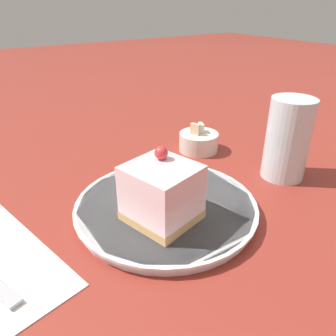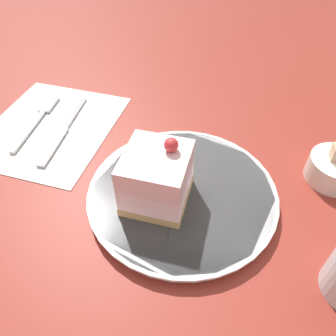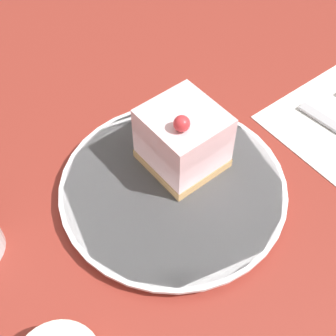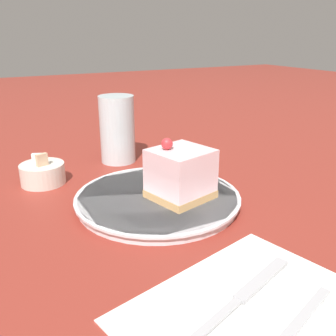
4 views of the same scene
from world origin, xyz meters
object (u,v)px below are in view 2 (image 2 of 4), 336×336
(fork, at_px, (39,117))
(sugar_bowl, at_px, (335,169))
(plate, at_px, (182,194))
(knife, at_px, (61,135))
(cake_slice, at_px, (158,176))

(fork, height_order, sugar_bowl, sugar_bowl)
(plate, bearing_deg, fork, 173.72)
(sugar_bowl, bearing_deg, fork, -167.22)
(fork, bearing_deg, knife, -33.45)
(knife, relative_size, sugar_bowl, 2.32)
(plate, distance_m, cake_slice, 0.06)
(fork, xyz_separation_m, sugar_bowl, (0.49, 0.11, 0.01))
(knife, xyz_separation_m, sugar_bowl, (0.42, 0.13, 0.01))
(plate, xyz_separation_m, cake_slice, (-0.02, -0.02, 0.05))
(knife, bearing_deg, cake_slice, -29.19)
(fork, bearing_deg, sugar_bowl, -6.04)
(cake_slice, xyz_separation_m, sugar_bowl, (0.20, 0.17, -0.04))
(fork, relative_size, knife, 0.86)
(plate, bearing_deg, cake_slice, -136.19)
(fork, height_order, knife, same)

